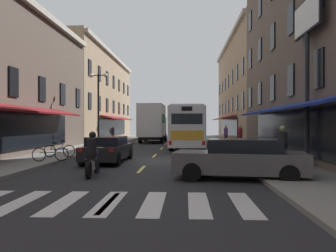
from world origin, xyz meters
The scene contains 19 objects.
ground_plane centered at (0.00, 0.00, -0.05)m, with size 34.80×80.00×0.10m, color #28282B.
lane_centre_dashes centered at (0.00, -0.25, 0.00)m, with size 0.14×73.90×0.01m.
crosswalk_near centered at (0.00, -10.00, 0.00)m, with size 7.10×2.80×0.01m.
sidewalk_left centered at (-5.90, 0.00, 0.07)m, with size 3.00×80.00×0.14m, color gray.
sidewalk_right centered at (5.90, 0.00, 0.07)m, with size 3.00×80.00×0.14m, color gray.
billboard_sign centered at (7.05, -3.32, 5.61)m, with size 0.40×3.07×7.11m.
transit_bus centered at (2.07, 10.57, 1.74)m, with size 2.76×11.80×3.32m.
box_truck centered at (-1.53, 18.46, 2.05)m, with size 2.58×7.71×3.96m.
sedan_near centered at (3.82, -6.13, 0.72)m, with size 4.73×2.48×1.41m.
sedan_mid centered at (-1.73, 29.59, 0.73)m, with size 1.98×4.26×1.41m.
sedan_far centered at (-2.03, -0.93, 0.68)m, with size 1.94×4.76×1.31m.
motorcycle_rider centered at (-1.57, -5.59, 0.71)m, with size 0.62×2.07×1.66m.
bicycle_near centered at (-4.63, -1.83, 0.50)m, with size 1.68×0.55×0.91m.
bicycle_mid centered at (-4.98, 0.36, 0.50)m, with size 1.71×0.48×0.91m.
pedestrian_near centered at (-5.09, 14.83, 1.02)m, with size 0.52×0.44×1.67m.
pedestrian_mid centered at (5.98, 8.02, 1.04)m, with size 0.36×0.36×1.74m.
pedestrian_far centered at (5.52, 13.15, 1.01)m, with size 0.36×0.36×1.70m.
pedestrian_rear centered at (5.65, -4.72, 1.04)m, with size 0.36×0.36×1.74m.
street_lamp_twin centered at (-4.75, 8.06, 3.28)m, with size 1.42×0.32×5.69m.
Camera 1 is at (1.87, -18.54, 1.93)m, focal length 37.69 mm.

